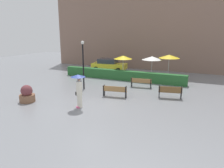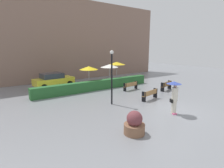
% 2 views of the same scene
% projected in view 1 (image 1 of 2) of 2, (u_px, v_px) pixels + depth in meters
% --- Properties ---
extents(ground_plane, '(60.00, 60.00, 0.00)m').
position_uv_depth(ground_plane, '(87.00, 106.00, 14.17)').
color(ground_plane, gray).
extents(bench_far_right, '(1.72, 0.71, 0.91)m').
position_uv_depth(bench_far_right, '(170.00, 91.00, 15.76)').
color(bench_far_right, brown).
rests_on(bench_far_right, ground).
extents(bench_mid_center, '(1.86, 0.66, 0.83)m').
position_uv_depth(bench_mid_center, '(115.00, 90.00, 16.13)').
color(bench_mid_center, '#9E7242').
rests_on(bench_mid_center, ground).
extents(bench_back_row, '(1.86, 0.57, 0.82)m').
position_uv_depth(bench_back_row, '(141.00, 82.00, 18.86)').
color(bench_back_row, '#9E7242').
rests_on(bench_back_row, ground).
extents(pedestrian_with_umbrella, '(0.94, 0.94, 2.17)m').
position_uv_depth(pedestrian_with_umbrella, '(79.00, 87.00, 13.67)').
color(pedestrian_with_umbrella, silver).
rests_on(pedestrian_with_umbrella, ground).
extents(planter_pot, '(1.07, 1.07, 1.21)m').
position_uv_depth(planter_pot, '(27.00, 95.00, 14.97)').
color(planter_pot, brown).
rests_on(planter_pot, ground).
extents(lamp_post, '(0.28, 0.28, 4.09)m').
position_uv_depth(lamp_post, '(83.00, 60.00, 17.77)').
color(lamp_post, black).
rests_on(lamp_post, ground).
extents(patio_umbrella_yellow, '(1.93, 1.93, 2.35)m').
position_uv_depth(patio_umbrella_yellow, '(123.00, 57.00, 22.59)').
color(patio_umbrella_yellow, silver).
rests_on(patio_umbrella_yellow, ground).
extents(patio_umbrella_white, '(2.09, 2.09, 2.36)m').
position_uv_depth(patio_umbrella_white, '(152.00, 58.00, 21.81)').
color(patio_umbrella_white, silver).
rests_on(patio_umbrella_white, ground).
extents(patio_umbrella_yellow_far, '(2.11, 2.11, 2.54)m').
position_uv_depth(patio_umbrella_yellow_far, '(169.00, 56.00, 21.74)').
color(patio_umbrella_yellow_far, silver).
rests_on(patio_umbrella_yellow_far, ground).
extents(hedge_strip, '(12.91, 0.70, 0.97)m').
position_uv_depth(hedge_strip, '(121.00, 75.00, 21.86)').
color(hedge_strip, '#28602D').
rests_on(hedge_strip, ground).
extents(building_facade, '(28.00, 1.20, 10.51)m').
position_uv_depth(building_facade, '(152.00, 28.00, 27.03)').
color(building_facade, '#846656').
rests_on(building_facade, ground).
extents(parked_car, '(4.36, 2.31, 1.57)m').
position_uv_depth(parked_car, '(109.00, 65.00, 26.49)').
color(parked_car, yellow).
rests_on(parked_car, ground).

